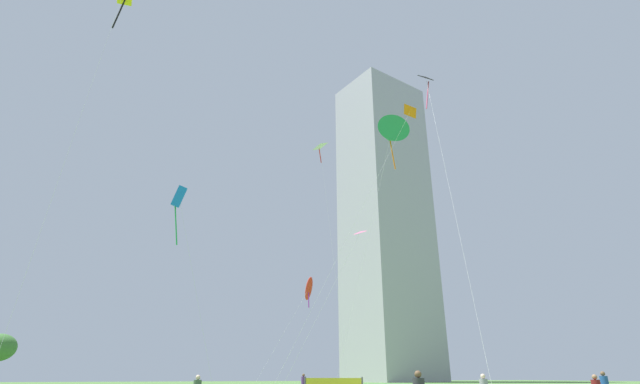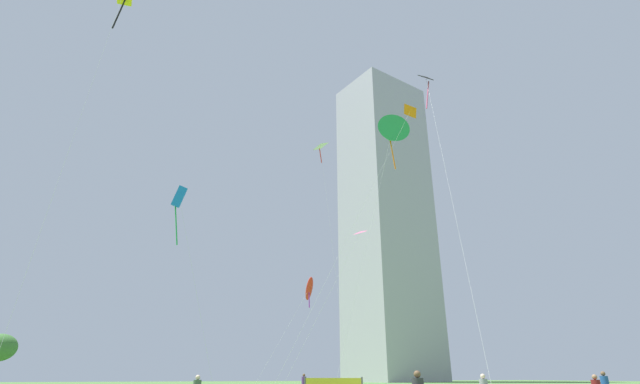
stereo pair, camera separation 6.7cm
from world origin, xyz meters
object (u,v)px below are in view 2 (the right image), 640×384
Objects in this scene: kite_flying_6 at (391,134)px; kite_flying_7 at (427,81)px; kite_flying_4 at (309,289)px; kite_flying_5 at (359,234)px; kite_flying_1 at (179,198)px; kite_flying_3 at (321,150)px; person_standing_0 at (304,383)px; distant_highrise_0 at (387,220)px; kite_flying_0 at (408,116)px.

kite_flying_7 is at bearing -75.27° from kite_flying_6.
kite_flying_5 reaches higher than kite_flying_4.
kite_flying_7 is (1.75, -22.14, 12.72)m from kite_flying_4.
kite_flying_3 is at bearing 32.77° from kite_flying_1.
person_standing_0 is at bearing 22.41° from kite_flying_1.
person_standing_0 is at bearing 101.67° from kite_flying_5.
kite_flying_5 is (1.70, -8.23, 11.16)m from person_standing_0.
person_standing_0 is at bearing -112.51° from kite_flying_4.
person_standing_0 is 0.07× the size of kite_flying_3.
person_standing_0 is 112.50m from distant_highrise_0.
kite_flying_5 is at bearing 127.44° from kite_flying_6.
person_standing_0 is 22.41m from kite_flying_6.
kite_flying_7 reaches higher than kite_flying_4.
kite_flying_1 is (-12.22, -5.04, 13.43)m from person_standing_0.
kite_flying_5 is (-1.83, -13.33, -14.28)m from kite_flying_3.
person_standing_0 is 0.02× the size of distant_highrise_0.
kite_flying_6 is at bearing 104.73° from kite_flying_7.
kite_flying_7 is 115.06m from distant_highrise_0.
distant_highrise_0 is at bearing -95.60° from person_standing_0.
kite_flying_6 is at bearing -133.53° from distant_highrise_0.
kite_flying_4 is at bearing 92.15° from kite_flying_6.
kite_flying_6 reaches higher than person_standing_0.
distant_highrise_0 reaches higher than person_standing_0.
kite_flying_1 is 21.46m from kite_flying_7.
kite_flying_7 is at bearing -132.04° from distant_highrise_0.
person_standing_0 is 18.85m from kite_flying_1.
kite_flying_1 is 118.21m from distant_highrise_0.
kite_flying_4 is 0.48× the size of kite_flying_7.
person_standing_0 is at bearing 103.81° from kite_flying_0.
kite_flying_3 reaches higher than person_standing_0.
kite_flying_7 is (1.22, -19.99, -3.34)m from kite_flying_3.
kite_flying_6 is (0.27, 3.08, 0.05)m from kite_flying_0.
kite_flying_0 is 18.89m from kite_flying_1.
kite_flying_0 is 0.87× the size of kite_flying_7.
kite_flying_3 reaches higher than kite_flying_4.
kite_flying_4 is at bearing 103.73° from kite_flying_3.
kite_flying_6 is (3.69, -10.82, 19.27)m from person_standing_0.
kite_flying_5 is (13.92, -3.19, -2.27)m from kite_flying_1.
person_standing_0 is at bearing -138.33° from distant_highrise_0.
kite_flying_6 is at bearing 137.37° from person_standing_0.
kite_flying_1 is at bearing 167.10° from kite_flying_5.
kite_flying_0 is at bearing -94.97° from kite_flying_6.
distant_highrise_0 reaches higher than kite_flying_4.
kite_flying_0 is at bearing -88.88° from kite_flying_4.
kite_flying_6 is 0.22× the size of distant_highrise_0.
kite_flying_1 reaches higher than kite_flying_5.
kite_flying_6 reaches higher than kite_flying_1.
kite_flying_6 is at bearing -89.45° from kite_flying_3.
kite_flying_3 is (15.76, 10.14, 12.01)m from kite_flying_1.
kite_flying_0 is at bearing 132.38° from person_standing_0.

